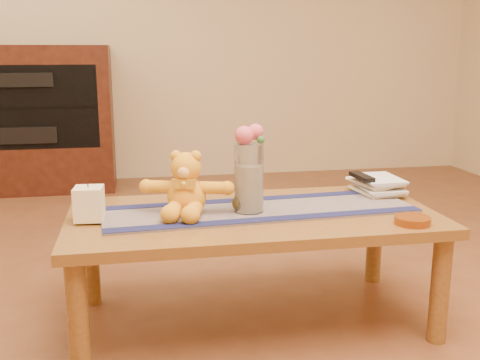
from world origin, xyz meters
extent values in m
plane|color=brown|center=(0.00, 0.00, 0.00)|extent=(5.50, 5.50, 0.00)
plane|color=tan|center=(0.00, 2.75, 1.35)|extent=(5.50, 0.00, 5.50)
cube|color=brown|center=(0.00, 0.00, 0.43)|extent=(1.40, 0.70, 0.04)
cylinder|color=brown|center=(-0.64, -0.29, 0.21)|extent=(0.07, 0.07, 0.41)
cylinder|color=brown|center=(0.64, -0.29, 0.21)|extent=(0.07, 0.07, 0.41)
cylinder|color=brown|center=(-0.64, 0.29, 0.21)|extent=(0.07, 0.07, 0.41)
cylinder|color=brown|center=(0.64, 0.29, 0.21)|extent=(0.07, 0.07, 0.41)
cube|color=#16183F|center=(0.03, 0.02, 0.45)|extent=(1.22, 0.42, 0.01)
cube|color=#151841|center=(0.04, -0.13, 0.46)|extent=(1.20, 0.13, 0.00)
cube|color=#151841|center=(0.02, 0.16, 0.46)|extent=(1.20, 0.13, 0.00)
cube|color=#F6E6B5|center=(-0.61, -0.01, 0.52)|extent=(0.11, 0.11, 0.12)
cylinder|color=black|center=(-0.61, -0.01, 0.59)|extent=(0.00, 0.00, 0.01)
cylinder|color=silver|center=(-0.02, -0.01, 0.59)|extent=(0.11, 0.11, 0.26)
cylinder|color=beige|center=(-0.02, -0.01, 0.55)|extent=(0.09, 0.09, 0.18)
sphere|color=#DF4E61|center=(-0.04, -0.02, 0.75)|extent=(0.07, 0.07, 0.07)
sphere|color=#DF4E61|center=(0.01, 0.00, 0.76)|extent=(0.06, 0.06, 0.06)
sphere|color=#4E6BAA|center=(-0.01, 0.03, 0.75)|extent=(0.04, 0.04, 0.04)
sphere|color=#4E6BAA|center=(-0.05, 0.01, 0.74)|extent=(0.04, 0.04, 0.04)
sphere|color=#33662D|center=(0.02, -0.03, 0.74)|extent=(0.03, 0.03, 0.03)
sphere|color=#4B4519|center=(-0.05, -0.01, 0.49)|extent=(0.08, 0.08, 0.07)
imported|color=beige|center=(0.51, 0.17, 0.46)|extent=(0.19, 0.24, 0.02)
imported|color=beige|center=(0.51, 0.17, 0.48)|extent=(0.17, 0.23, 0.02)
imported|color=beige|center=(0.50, 0.18, 0.50)|extent=(0.20, 0.25, 0.02)
imported|color=beige|center=(0.51, 0.17, 0.52)|extent=(0.17, 0.23, 0.02)
cube|color=black|center=(0.51, 0.16, 0.54)|extent=(0.06, 0.16, 0.02)
cylinder|color=#BF5914|center=(0.53, -0.25, 0.46)|extent=(0.16, 0.16, 0.03)
cube|color=black|center=(-1.20, 2.48, 0.55)|extent=(1.20, 0.50, 1.10)
cube|color=black|center=(-1.20, 2.25, 0.66)|extent=(1.02, 0.03, 0.61)
cube|color=black|center=(-1.20, 2.33, 0.66)|extent=(1.02, 0.20, 0.02)
cube|color=black|center=(-1.20, 2.35, 0.86)|extent=(0.42, 0.28, 0.10)
cube|color=black|center=(-1.20, 2.35, 0.46)|extent=(0.42, 0.28, 0.12)
camera|label=1|loc=(-0.43, -2.05, 1.05)|focal=42.34mm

